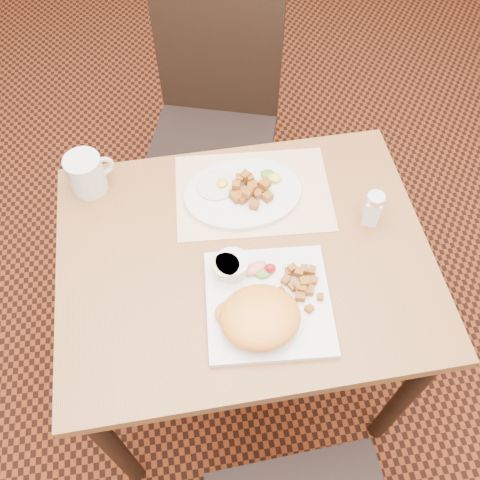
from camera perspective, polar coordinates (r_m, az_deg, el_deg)
name	(u,v)px	position (r m, az deg, el deg)	size (l,w,h in m)	color
ground	(243,364)	(1.97, 0.35, -13.13)	(8.00, 8.00, 0.00)	black
table	(244,277)	(1.38, 0.48, -3.98)	(0.90, 0.70, 0.75)	#995F2F
chair_far	(215,115)	(1.90, -2.74, 13.14)	(0.53, 0.54, 0.97)	black
placemat	(253,193)	(1.40, 1.40, 5.08)	(0.40, 0.28, 0.00)	white
plate_square	(268,303)	(1.22, 3.05, -6.71)	(0.28, 0.28, 0.02)	silver
plate_oval	(243,194)	(1.38, 0.32, 4.98)	(0.30, 0.23, 0.02)	silver
hollandaise_mound	(259,317)	(1.16, 2.05, -8.26)	(0.18, 0.16, 0.07)	orange
ramekin	(232,265)	(1.23, -0.89, -2.73)	(0.09, 0.08, 0.04)	silver
garnish_sq	(260,269)	(1.24, 2.16, -3.14)	(0.08, 0.06, 0.03)	#387223
fried_egg	(216,185)	(1.39, -2.54, 5.87)	(0.10, 0.10, 0.02)	white
garnish_ov	(272,176)	(1.40, 3.42, 6.80)	(0.06, 0.06, 0.02)	#387223
salt_shaker	(372,208)	(1.34, 13.95, 3.31)	(0.05, 0.05, 0.10)	white
coffee_mug	(87,173)	(1.43, -16.02, 6.84)	(0.12, 0.09, 0.11)	silver
home_fries_sq	(302,285)	(1.23, 6.65, -4.80)	(0.11, 0.12, 0.03)	#A95C1B
home_fries_ov	(249,190)	(1.36, 0.99, 5.33)	(0.11, 0.11, 0.04)	#A95C1B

